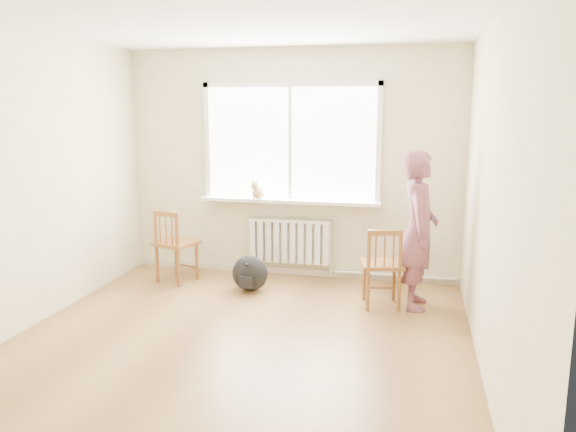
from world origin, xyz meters
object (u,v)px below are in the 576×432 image
Objects in this scene: chair_right at (382,267)px; person at (418,230)px; cat at (258,191)px; backpack at (250,273)px; chair_left at (174,246)px.

person is at bearing -176.03° from chair_right.
person is at bearing -13.05° from cat.
chair_right is at bearing -7.89° from backpack.
chair_right is 1.80m from cat.
cat is at bearing 95.07° from backpack.
backpack is at bearing 86.35° from person.
chair_left is at bearing 85.16° from person.
backpack is (-1.81, 0.11, -0.60)m from person.
backpack is (-1.46, 0.20, -0.22)m from chair_right.
person is at bearing -3.38° from backpack.
cat reaches higher than chair_left.
backpack is (0.95, -0.11, -0.24)m from chair_left.
backpack is at bearing -78.68° from cat.
cat is (-1.85, 0.65, 0.25)m from person.
backpack is at bearing -168.60° from chair_left.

